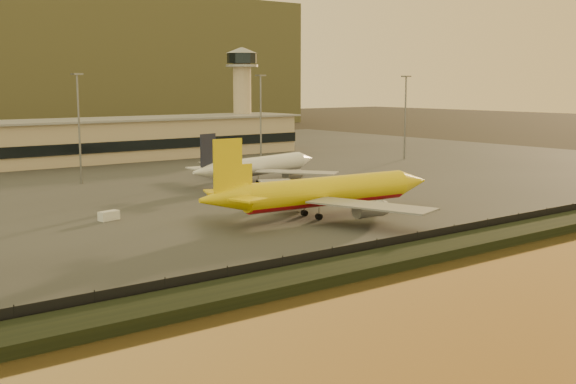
{
  "coord_description": "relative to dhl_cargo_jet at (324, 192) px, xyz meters",
  "views": [
    {
      "loc": [
        -73.75,
        -80.85,
        23.28
      ],
      "look_at": [
        -1.82,
        12.0,
        5.57
      ],
      "focal_mm": 45.0,
      "sensor_mm": 36.0,
      "label": 1
    }
  ],
  "objects": [
    {
      "name": "ground",
      "position": [
        -7.4,
        -13.71,
        -4.51
      ],
      "size": [
        900.0,
        900.0,
        0.0
      ],
      "primitive_type": "plane",
      "color": "black",
      "rests_on": "ground"
    },
    {
      "name": "control_tower",
      "position": [
        62.6,
        117.29,
        17.16
      ],
      "size": [
        11.2,
        11.2,
        35.5
      ],
      "color": "tan",
      "rests_on": "tarmac"
    },
    {
      "name": "terminal_building",
      "position": [
        -21.92,
        111.84,
        1.74
      ],
      "size": [
        202.0,
        25.0,
        12.6
      ],
      "color": "tan",
      "rests_on": "tarmac"
    },
    {
      "name": "embankment",
      "position": [
        -7.4,
        -30.71,
        -3.81
      ],
      "size": [
        320.0,
        7.0,
        1.4
      ],
      "primitive_type": "cube",
      "color": "black",
      "rests_on": "ground"
    },
    {
      "name": "tarmac",
      "position": [
        -7.4,
        81.29,
        -4.41
      ],
      "size": [
        320.0,
        220.0,
        0.2
      ],
      "primitive_type": "cube",
      "color": "#2D2D2D",
      "rests_on": "ground"
    },
    {
      "name": "gse_vehicle_white",
      "position": [
        -31.32,
        19.67,
        -3.52
      ],
      "size": [
        3.78,
        2.35,
        1.58
      ],
      "primitive_type": "cube",
      "rotation": [
        0.0,
        0.0,
        0.23
      ],
      "color": "white",
      "rests_on": "tarmac"
    },
    {
      "name": "perimeter_fence",
      "position": [
        -7.4,
        -26.71,
        -3.21
      ],
      "size": [
        300.0,
        0.05,
        2.2
      ],
      "primitive_type": "cube",
      "color": "black",
      "rests_on": "tarmac"
    },
    {
      "name": "apron_light_masts",
      "position": [
        7.6,
        61.29,
        11.2
      ],
      "size": [
        152.2,
        12.2,
        25.4
      ],
      "color": "slate",
      "rests_on": "tarmac"
    },
    {
      "name": "dhl_cargo_jet",
      "position": [
        0.0,
        0.0,
        0.0
      ],
      "size": [
        48.31,
        47.2,
        14.42
      ],
      "rotation": [
        0.0,
        0.0,
        -0.07
      ],
      "color": "yellow",
      "rests_on": "tarmac"
    },
    {
      "name": "white_narrowbody_jet",
      "position": [
        17.06,
        43.6,
        -0.63
      ],
      "size": [
        42.39,
        40.58,
        12.31
      ],
      "rotation": [
        0.0,
        0.0,
        0.25
      ],
      "color": "white",
      "rests_on": "tarmac"
    },
    {
      "name": "gse_vehicle_yellow",
      "position": [
        -3.85,
        12.94,
        -3.42
      ],
      "size": [
        4.33,
        3.22,
        1.78
      ],
      "primitive_type": "cube",
      "rotation": [
        0.0,
        0.0,
        -0.42
      ],
      "color": "yellow",
      "rests_on": "tarmac"
    }
  ]
}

